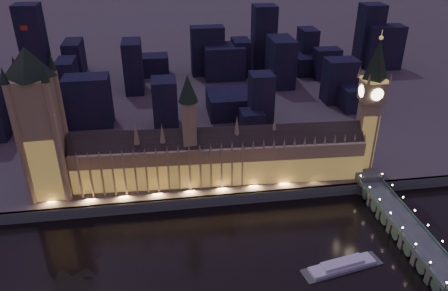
{
  "coord_description": "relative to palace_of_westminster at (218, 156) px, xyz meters",
  "views": [
    {
      "loc": [
        -32.88,
        -199.36,
        173.76
      ],
      "look_at": [
        5.0,
        55.0,
        38.0
      ],
      "focal_mm": 35.0,
      "sensor_mm": 36.0,
      "label": 1
    }
  ],
  "objects": [
    {
      "name": "ground_plane",
      "position": [
        -1.88,
        -61.74,
        -26.37
      ],
      "size": [
        2000.0,
        2000.0,
        0.0
      ],
      "primitive_type": "plane",
      "color": "black",
      "rests_on": "ground"
    },
    {
      "name": "north_bank",
      "position": [
        -1.88,
        458.26,
        -22.37
      ],
      "size": [
        2000.0,
        960.0,
        8.0
      ],
      "primitive_type": "cube",
      "color": "#444B40",
      "rests_on": "ground"
    },
    {
      "name": "embankment_wall",
      "position": [
        -1.88,
        -20.74,
        -22.37
      ],
      "size": [
        2000.0,
        2.5,
        8.0
      ],
      "primitive_type": "cube",
      "color": "#41464C",
      "rests_on": "ground"
    },
    {
      "name": "palace_of_westminster",
      "position": [
        0.0,
        0.0,
        0.0
      ],
      "size": [
        202.0,
        29.37,
        78.0
      ],
      "color": "#8E8454",
      "rests_on": "north_bank"
    },
    {
      "name": "victoria_tower",
      "position": [
        -111.88,
        0.18,
        36.65
      ],
      "size": [
        31.68,
        31.68,
        111.32
      ],
      "color": "#8E8454",
      "rests_on": "north_bank"
    },
    {
      "name": "elizabeth_tower",
      "position": [
        106.12,
        0.18,
        38.03
      ],
      "size": [
        18.0,
        18.0,
        101.49
      ],
      "color": "#8E8454",
      "rests_on": "north_bank"
    },
    {
      "name": "westminster_bridge",
      "position": [
        104.18,
        -65.19,
        -20.38
      ],
      "size": [
        16.78,
        113.0,
        15.9
      ],
      "color": "#41464C",
      "rests_on": "ground"
    },
    {
      "name": "river_boat",
      "position": [
        57.29,
        -89.53,
        -24.81
      ],
      "size": [
        48.34,
        19.74,
        4.5
      ],
      "color": "#41464C",
      "rests_on": "ground"
    },
    {
      "name": "city_backdrop",
      "position": [
        28.35,
        185.81,
        5.49
      ],
      "size": [
        481.13,
        215.63,
        83.79
      ],
      "color": "black",
      "rests_on": "north_bank"
    }
  ]
}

